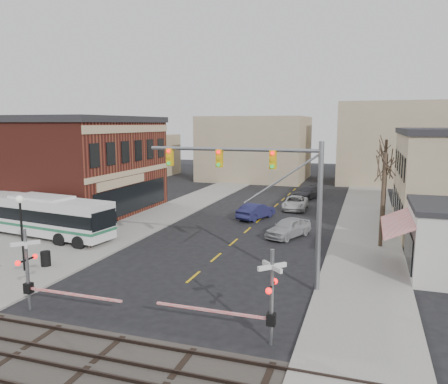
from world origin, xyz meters
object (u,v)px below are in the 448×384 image
Objects in this scene: car_b at (256,211)px; car_d at (308,192)px; traffic_signal_mast at (269,183)px; rr_crossing_east at (261,297)px; pedestrian_far at (87,228)px; transit_bus at (43,215)px; street_lamp at (21,218)px; pedestrian_near at (90,236)px; rr_crossing_west at (35,271)px; trash_bin at (46,259)px; car_a at (288,228)px; car_c at (295,203)px.

car_b reaches higher than car_d.
car_b is (-4.83, 16.50, -4.98)m from traffic_signal_mast.
pedestrian_far is (-16.62, 11.62, -1.10)m from rr_crossing_east.
transit_bus is 19.85m from traffic_signal_mast.
car_b is (9.56, 19.00, -2.62)m from street_lamp.
rr_crossing_east is at bearing -64.19° from car_d.
pedestrian_near reaches higher than pedestrian_far.
pedestrian_near is (-8.55, -13.79, 0.30)m from car_b.
rr_crossing_west is 1.23× the size of car_b.
car_d is (12.01, 30.94, 0.13)m from trash_bin.
street_lamp is (-4.65, 4.24, 1.40)m from rr_crossing_west.
street_lamp is 5.79m from pedestrian_near.
car_a reaches higher than trash_bin.
rr_crossing_east is 1.23× the size of car_b.
transit_bus is 2.78× the size of car_a.
car_a reaches higher than car_c.
pedestrian_far is (-14.71, -5.57, 0.10)m from car_a.
car_c is at bearing 63.46° from street_lamp.
rr_crossing_west is (-9.73, -6.75, -3.76)m from traffic_signal_mast.
transit_bus is 30.41m from car_d.
transit_bus is 2.77× the size of car_b.
rr_crossing_west reaches higher than trash_bin.
car_b is at bearing 63.45° from trash_bin.
pedestrian_near is (-11.62, -26.85, 0.34)m from car_d.
traffic_signal_mast is 1.74× the size of rr_crossing_east.
car_c is at bearing 96.45° from rr_crossing_east.
transit_bus is at bearing 166.69° from traffic_signal_mast.
traffic_signal_mast is 1.74× the size of rr_crossing_west.
car_b is 0.91× the size of car_c.
pedestrian_near reaches higher than car_a.
trash_bin is 0.62× the size of pedestrian_far.
traffic_signal_mast is at bearing 5.76° from trash_bin.
car_a is (13.02, 12.17, 0.19)m from trash_bin.
trash_bin is at bearing 82.30° from car_b.
car_c is (-1.31, 11.39, -0.08)m from car_a.
traffic_signal_mast is 17.02m from pedestrian_far.
street_lamp reaches higher than car_a.
transit_bus reaches higher than trash_bin.
pedestrian_near is at bearing -77.02° from pedestrian_far.
pedestrian_near is at bearing -124.01° from car_a.
car_a is at bearing 144.42° from car_b.
car_d reaches higher than trash_bin.
car_a is 15.72m from pedestrian_far.
street_lamp reaches higher than car_d.
car_b is (8.94, 17.88, 0.17)m from trash_bin.
car_a is 15.00m from pedestrian_near.
pedestrian_near reaches higher than trash_bin.
street_lamp is 21.43m from car_b.
traffic_signal_mast is at bearing 34.73° from rr_crossing_west.
street_lamp is at bearing -112.35° from car_a.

